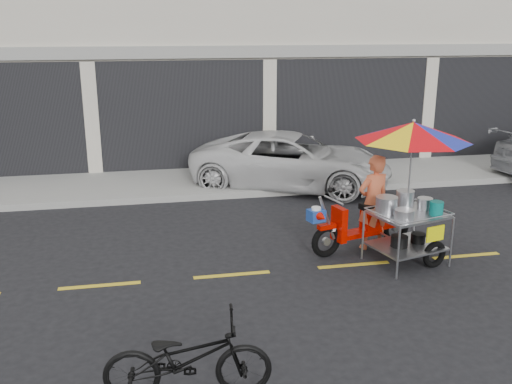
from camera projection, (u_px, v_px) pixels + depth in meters
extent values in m
plane|color=black|center=(354.00, 265.00, 9.25)|extent=(90.00, 90.00, 0.00)
cube|color=gray|center=(277.00, 176.00, 14.41)|extent=(45.00, 3.00, 0.15)
cube|color=beige|center=(243.00, 16.00, 18.01)|extent=(36.00, 8.00, 8.00)
cube|color=black|center=(269.00, 116.00, 14.94)|extent=(35.28, 0.06, 2.90)
cube|color=gray|center=(270.00, 51.00, 14.45)|extent=(36.00, 0.12, 0.30)
cube|color=gold|center=(354.00, 265.00, 9.25)|extent=(42.00, 0.10, 0.01)
imported|color=silver|center=(291.00, 161.00, 13.52)|extent=(5.16, 3.92, 1.30)
imported|color=black|center=(188.00, 358.00, 5.85)|extent=(1.79, 0.76, 0.91)
torus|color=black|center=(326.00, 241.00, 9.51)|extent=(0.57, 0.25, 0.56)
torus|color=black|center=(396.00, 228.00, 10.14)|extent=(0.57, 0.25, 0.56)
cylinder|color=#9EA0A5|center=(326.00, 241.00, 9.51)|extent=(0.15, 0.09, 0.14)
cylinder|color=#9EA0A5|center=(396.00, 228.00, 10.14)|extent=(0.15, 0.09, 0.14)
cube|color=#BC0B00|center=(327.00, 226.00, 9.44)|extent=(0.33, 0.20, 0.08)
cylinder|color=#9EA0A5|center=(327.00, 218.00, 9.40)|extent=(0.36, 0.14, 0.79)
cube|color=#BC0B00|center=(339.00, 224.00, 9.54)|extent=(0.20, 0.35, 0.59)
cube|color=#BC0B00|center=(360.00, 233.00, 9.80)|extent=(0.83, 0.47, 0.08)
cube|color=#BC0B00|center=(381.00, 217.00, 9.92)|extent=(0.78, 0.44, 0.39)
cube|color=black|center=(377.00, 205.00, 9.82)|extent=(0.68, 0.40, 0.10)
cylinder|color=#9EA0A5|center=(334.00, 200.00, 9.37)|extent=(0.18, 0.53, 0.04)
sphere|color=black|center=(330.00, 190.00, 9.53)|extent=(0.10, 0.10, 0.10)
cylinder|color=white|center=(332.00, 229.00, 9.51)|extent=(0.14, 0.14, 0.05)
cube|color=#1D3F92|center=(316.00, 215.00, 9.28)|extent=(0.30, 0.28, 0.20)
cylinder|color=white|center=(316.00, 209.00, 9.25)|extent=(0.19, 0.19, 0.05)
cone|color=#BC0B00|center=(322.00, 217.00, 9.14)|extent=(0.23, 0.25, 0.18)
torus|color=black|center=(434.00, 254.00, 9.13)|extent=(0.46, 0.21, 0.45)
cylinder|color=#9EA0A5|center=(398.00, 254.00, 8.63)|extent=(0.04, 0.04, 0.83)
cylinder|color=#9EA0A5|center=(363.00, 235.00, 9.39)|extent=(0.04, 0.04, 0.83)
cylinder|color=#9EA0A5|center=(451.00, 242.00, 9.09)|extent=(0.04, 0.04, 0.83)
cylinder|color=#9EA0A5|center=(414.00, 225.00, 9.85)|extent=(0.04, 0.04, 0.83)
cube|color=#9EA0A5|center=(406.00, 246.00, 9.27)|extent=(1.27, 1.14, 0.03)
cube|color=#9EA0A5|center=(408.00, 214.00, 9.12)|extent=(1.27, 1.14, 0.04)
cylinder|color=#9EA0A5|center=(428.00, 219.00, 8.73)|extent=(1.05, 0.31, 0.02)
cylinder|color=#9EA0A5|center=(391.00, 203.00, 9.48)|extent=(1.05, 0.31, 0.02)
cylinder|color=#9EA0A5|center=(382.00, 216.00, 8.88)|extent=(0.26, 0.86, 0.02)
cylinder|color=#9EA0A5|center=(434.00, 206.00, 9.33)|extent=(0.26, 0.86, 0.02)
cylinder|color=#9EA0A5|center=(388.00, 237.00, 9.65)|extent=(0.23, 0.72, 0.04)
cylinder|color=#9EA0A5|center=(390.00, 210.00, 9.51)|extent=(0.23, 0.72, 0.04)
cube|color=#E6E503|center=(435.00, 234.00, 8.83)|extent=(0.34, 0.11, 0.25)
cylinder|color=#B7B7BC|center=(387.00, 205.00, 9.13)|extent=(0.43, 0.43, 0.24)
cylinder|color=#B7B7BC|center=(405.00, 200.00, 9.30)|extent=(0.35, 0.35, 0.29)
cylinder|color=#B7B7BC|center=(425.00, 204.00, 9.29)|extent=(0.30, 0.30, 0.17)
cylinder|color=#B7B7BC|center=(404.00, 215.00, 8.84)|extent=(0.37, 0.37, 0.13)
cylinder|color=#096C65|center=(436.00, 208.00, 9.02)|extent=(0.27, 0.27, 0.22)
cylinder|color=black|center=(399.00, 241.00, 9.18)|extent=(0.34, 0.34, 0.18)
cylinder|color=black|center=(418.00, 238.00, 9.35)|extent=(0.29, 0.29, 0.16)
cylinder|color=#9EA0A5|center=(410.00, 168.00, 9.02)|extent=(0.03, 0.03, 1.47)
sphere|color=#9EA0A5|center=(414.00, 121.00, 8.81)|extent=(0.06, 0.06, 0.06)
imported|color=#DE643B|center=(373.00, 202.00, 9.75)|extent=(0.69, 0.54, 1.66)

